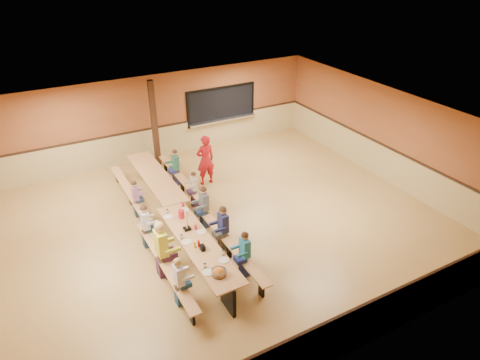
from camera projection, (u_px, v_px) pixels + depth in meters
ground at (218, 225)px, 11.83m from camera, size 12.00×12.00×0.00m
room_envelope at (217, 204)px, 11.49m from camera, size 12.04×10.04×3.02m
kitchen_pass_through at (221, 106)px, 16.01m from camera, size 2.78×0.28×1.38m
structural_post at (154, 124)px, 14.40m from camera, size 0.18×0.18×3.00m
cafeteria_table_main at (198, 249)px, 10.06m from camera, size 1.91×3.70×0.74m
cafeteria_table_second at (156, 182)px, 12.90m from camera, size 1.91×3.70×0.74m
seated_child_white_left at (179, 282)px, 8.98m from camera, size 0.36×0.30×1.19m
seated_adult_yellow at (162, 249)px, 9.73m from camera, size 0.49×0.40×1.45m
seated_child_grey_left at (146, 226)px, 10.73m from camera, size 0.37×0.30×1.20m
seated_child_teal_right at (245, 254)px, 9.77m from camera, size 0.36×0.30×1.20m
seated_child_navy_right at (223, 229)px, 10.59m from camera, size 0.39×0.32×1.26m
seated_child_char_right at (204, 207)px, 11.48m from camera, size 0.38×0.31×1.23m
seated_child_purple_sec at (136, 199)px, 11.99m from camera, size 0.32×0.26×1.10m
seated_child_green_sec at (176, 168)px, 13.57m from camera, size 0.36×0.30×1.20m
seated_child_tan_sec at (194, 189)px, 12.46m from camera, size 0.32×0.26×1.10m
standing_woman at (205, 160)px, 13.52m from camera, size 0.61×0.40×1.66m
punch_pitcher at (181, 214)px, 10.78m from camera, size 0.16×0.16×0.22m
chip_bowl at (219, 272)px, 8.92m from camera, size 0.32×0.32×0.15m
napkin_dispenser at (202, 248)px, 9.65m from camera, size 0.10×0.14×0.13m
condiment_mustard at (195, 245)px, 9.72m from camera, size 0.06×0.06×0.17m
condiment_ketchup at (199, 244)px, 9.75m from camera, size 0.06×0.06×0.17m
table_paddle at (187, 225)px, 10.31m from camera, size 0.16×0.16×0.56m
place_settings at (197, 240)px, 9.93m from camera, size 0.65×3.30×0.11m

